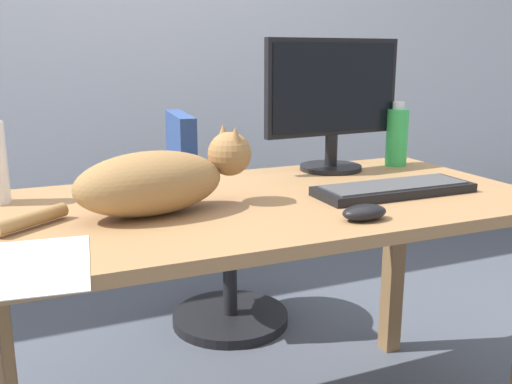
{
  "coord_description": "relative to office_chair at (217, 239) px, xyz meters",
  "views": [
    {
      "loc": [
        -0.58,
        -1.32,
        1.1
      ],
      "look_at": [
        -0.08,
        -0.15,
        0.79
      ],
      "focal_mm": 40.16,
      "sensor_mm": 36.0,
      "label": 1
    }
  ],
  "objects": [
    {
      "name": "paper_sheet",
      "position": [
        -0.72,
        -1.04,
        0.36
      ],
      "size": [
        0.24,
        0.32,
        0.0
      ],
      "primitive_type": "cube",
      "rotation": [
        0.0,
        0.0,
        -0.12
      ],
      "color": "white",
      "rests_on": "desk"
    },
    {
      "name": "desk",
      "position": [
        -0.14,
        -0.76,
        0.26
      ],
      "size": [
        1.46,
        0.74,
        0.73
      ],
      "color": "#9E7247",
      "rests_on": "ground_plane"
    },
    {
      "name": "office_chair",
      "position": [
        0.0,
        0.0,
        0.0
      ],
      "size": [
        0.48,
        0.48,
        0.88
      ],
      "color": "black",
      "rests_on": "ground_plane"
    },
    {
      "name": "computer_mouse",
      "position": [
        -0.0,
        -1.03,
        0.38
      ],
      "size": [
        0.11,
        0.06,
        0.04
      ],
      "primitive_type": "ellipsoid",
      "color": "black",
      "rests_on": "desk"
    },
    {
      "name": "spray_bottle",
      "position": [
        0.46,
        -0.52,
        0.46
      ],
      "size": [
        0.07,
        0.07,
        0.21
      ],
      "color": "green",
      "rests_on": "desk"
    },
    {
      "name": "monitor",
      "position": [
        0.22,
        -0.5,
        0.59
      ],
      "size": [
        0.48,
        0.2,
        0.41
      ],
      "color": "black",
      "rests_on": "desk"
    },
    {
      "name": "cat",
      "position": [
        -0.41,
        -0.79,
        0.44
      ],
      "size": [
        0.61,
        0.24,
        0.2
      ],
      "color": "olive",
      "rests_on": "desk"
    },
    {
      "name": "keyboard",
      "position": [
        0.21,
        -0.85,
        0.38
      ],
      "size": [
        0.44,
        0.15,
        0.03
      ],
      "color": "black",
      "rests_on": "desk"
    },
    {
      "name": "back_wall",
      "position": [
        -0.14,
        0.81,
        0.93
      ],
      "size": [
        6.0,
        0.04,
        2.6
      ],
      "primitive_type": "cube",
      "color": "silver",
      "rests_on": "ground_plane"
    }
  ]
}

